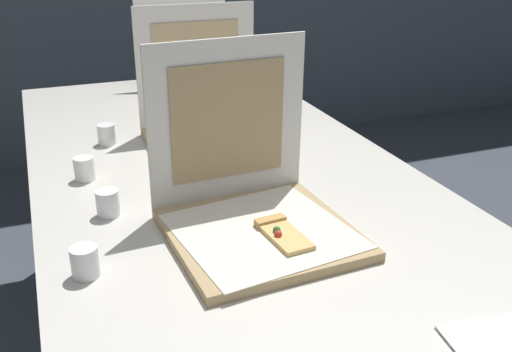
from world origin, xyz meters
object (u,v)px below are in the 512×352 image
pizza_box_back (200,83)px  cup_white_near_center (108,203)px  napkin_pile (503,349)px  pizza_box_front (254,207)px  cup_white_mid (84,169)px  table (227,190)px  cup_white_near_left (85,262)px  pizza_box_middle (210,126)px  cup_white_far (106,134)px

pizza_box_back → cup_white_near_center: (-0.47, -0.86, -0.02)m
cup_white_near_center → napkin_pile: cup_white_near_center is taller
pizza_box_front → cup_white_mid: pizza_box_front is taller
cup_white_near_center → cup_white_mid: bearing=97.0°
table → pizza_box_back: size_ratio=4.27×
pizza_box_front → napkin_pile: size_ratio=2.49×
pizza_box_back → cup_white_mid: (-0.49, -0.64, -0.02)m
cup_white_near_left → cup_white_mid: bearing=84.0°
cup_white_mid → pizza_box_middle: bearing=20.3°
table → napkin_pile: napkin_pile is taller
table → napkin_pile: (0.18, -0.81, 0.05)m
cup_white_mid → napkin_pile: size_ratio=0.39×
cup_white_near_left → cup_white_far: same height
cup_white_near_left → napkin_pile: (0.58, -0.45, -0.03)m
pizza_box_back → cup_white_far: (-0.40, -0.39, -0.02)m
pizza_box_middle → cup_white_mid: size_ratio=6.42×
cup_white_near_left → napkin_pile: cup_white_near_left is taller
pizza_box_back → napkin_pile: bearing=-88.5°
cup_white_mid → table: bearing=-16.3°
cup_white_far → cup_white_near_center: (-0.06, -0.47, 0.00)m
cup_white_far → cup_white_mid: bearing=-110.1°
table → cup_white_near_left: size_ratio=35.76×
cup_white_far → cup_white_near_center: bearing=-97.6°
pizza_box_back → cup_white_near_center: 0.98m
pizza_box_back → cup_white_far: bearing=-136.0°
napkin_pile → pizza_box_back: bearing=91.5°
pizza_box_middle → cup_white_far: pizza_box_middle is taller
table → cup_white_near_left: cup_white_near_left is taller
pizza_box_middle → cup_white_near_left: 0.74m
cup_white_near_center → pizza_box_middle: bearing=46.1°
cup_white_far → napkin_pile: 1.24m
table → cup_white_far: 0.44m
cup_white_far → pizza_box_back: bearing=44.0°
table → pizza_box_middle: pizza_box_middle is taller
pizza_box_front → cup_white_mid: size_ratio=6.46×
pizza_box_back → pizza_box_front: bearing=-100.0°
cup_white_near_left → pizza_box_front: bearing=8.1°
cup_white_near_center → napkin_pile: 0.85m
pizza_box_front → napkin_pile: pizza_box_front is taller
cup_white_mid → cup_white_far: bearing=69.9°
table → napkin_pile: bearing=-77.2°
napkin_pile → cup_white_far: bearing=111.0°
pizza_box_back → cup_white_mid: size_ratio=8.38×
pizza_box_front → napkin_pile: 0.55m
pizza_box_middle → cup_white_near_left: bearing=-123.6°
cup_white_near_left → cup_white_far: size_ratio=1.00×
pizza_box_front → cup_white_near_center: pizza_box_front is taller
table → cup_white_mid: size_ratio=35.76×
pizza_box_middle → cup_white_far: (-0.29, 0.11, -0.03)m
pizza_box_back → cup_white_near_left: 1.22m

